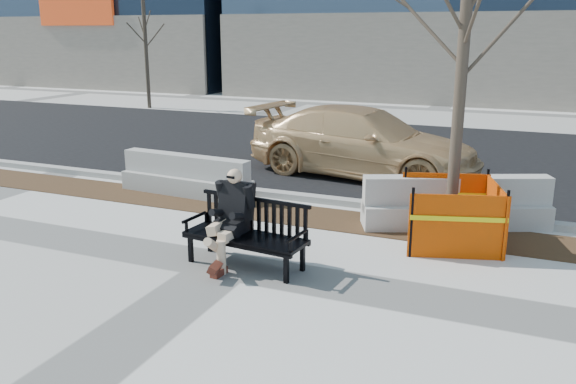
# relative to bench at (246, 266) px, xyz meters

# --- Properties ---
(ground) EXTENTS (120.00, 120.00, 0.00)m
(ground) POSITION_rel_bench_xyz_m (-0.27, -0.09, 0.00)
(ground) COLOR beige
(ground) RESTS_ON ground
(mulch_strip) EXTENTS (40.00, 1.20, 0.02)m
(mulch_strip) POSITION_rel_bench_xyz_m (-0.27, 2.51, 0.00)
(mulch_strip) COLOR #47301C
(mulch_strip) RESTS_ON ground
(asphalt_street) EXTENTS (60.00, 10.40, 0.01)m
(asphalt_street) POSITION_rel_bench_xyz_m (-0.27, 8.71, 0.00)
(asphalt_street) COLOR black
(asphalt_street) RESTS_ON ground
(curb) EXTENTS (60.00, 0.25, 0.12)m
(curb) POSITION_rel_bench_xyz_m (-0.27, 3.46, 0.06)
(curb) COLOR #9E9B93
(curb) RESTS_ON ground
(bench) EXTENTS (1.87, 0.83, 0.96)m
(bench) POSITION_rel_bench_xyz_m (0.00, 0.00, 0.00)
(bench) COLOR black
(bench) RESTS_ON ground
(seated_man) EXTENTS (0.68, 1.03, 1.36)m
(seated_man) POSITION_rel_bench_xyz_m (-0.24, 0.07, 0.00)
(seated_man) COLOR black
(seated_man) RESTS_ON ground
(tree_fence) EXTENTS (2.63, 2.63, 5.30)m
(tree_fence) POSITION_rel_bench_xyz_m (2.53, 2.09, 0.00)
(tree_fence) COLOR #FF4900
(tree_fence) RESTS_ON ground
(sedan) EXTENTS (5.61, 2.92, 1.55)m
(sedan) POSITION_rel_bench_xyz_m (0.02, 5.92, 0.00)
(sedan) COLOR tan
(sedan) RESTS_ON ground
(jersey_barrier_left) EXTENTS (2.93, 0.79, 0.83)m
(jersey_barrier_left) POSITION_rel_bench_xyz_m (-2.83, 2.94, 0.00)
(jersey_barrier_left) COLOR #A3A099
(jersey_barrier_left) RESTS_ON ground
(jersey_barrier_right) EXTENTS (3.12, 1.82, 0.90)m
(jersey_barrier_right) POSITION_rel_bench_xyz_m (2.50, 2.93, 0.00)
(jersey_barrier_right) COLOR #AAA79F
(jersey_barrier_right) RESTS_ON ground
(far_tree_left) EXTENTS (1.88, 1.88, 4.89)m
(far_tree_left) POSITION_rel_bench_xyz_m (-11.86, 14.28, 0.00)
(far_tree_left) COLOR #483B2E
(far_tree_left) RESTS_ON ground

